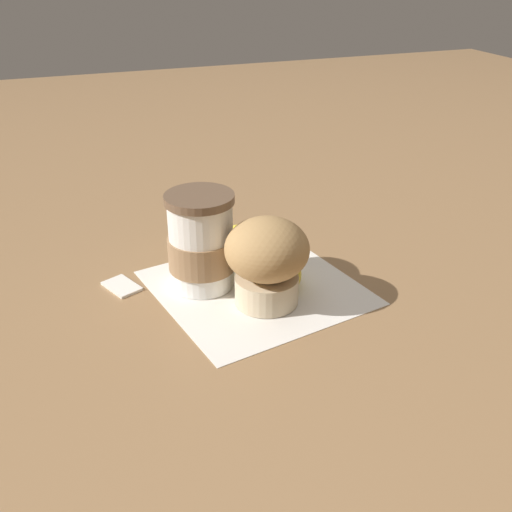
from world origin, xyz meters
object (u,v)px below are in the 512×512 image
coffee_cup (201,244)px  banana (254,247)px  muffin (266,258)px  sugar_packet (122,285)px

coffee_cup → banana: size_ratio=0.55×
banana → coffee_cup: bearing=-153.0°
muffin → sugar_packet: bearing=148.6°
muffin → banana: 0.12m
muffin → sugar_packet: 0.20m
coffee_cup → sugar_packet: coffee_cup is taller
banana → sugar_packet: bearing=-175.5°
coffee_cup → banana: (0.09, 0.04, -0.04)m
coffee_cup → muffin: 0.09m
muffin → coffee_cup: bearing=131.2°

